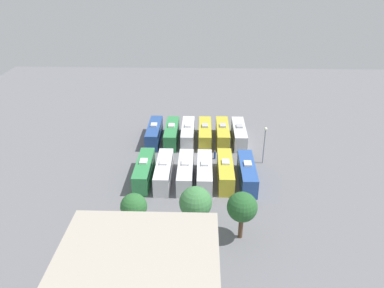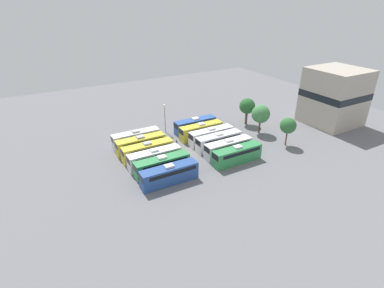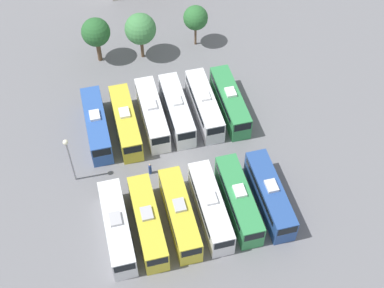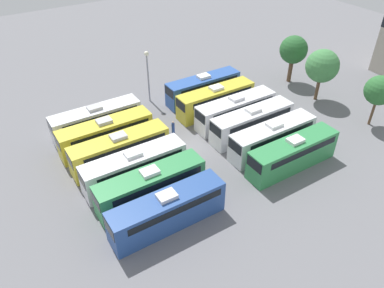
{
  "view_description": "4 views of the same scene",
  "coord_description": "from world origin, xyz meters",
  "px_view_note": "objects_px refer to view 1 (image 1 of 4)",
  "views": [
    {
      "loc": [
        -1.13,
        59.89,
        33.13
      ],
      "look_at": [
        0.69,
        -0.15,
        2.86
      ],
      "focal_mm": 35.0,
      "sensor_mm": 36.0,
      "label": 1
    },
    {
      "loc": [
        48.69,
        -25.5,
        29.3
      ],
      "look_at": [
        1.32,
        1.16,
        2.43
      ],
      "focal_mm": 28.0,
      "sensor_mm": 36.0,
      "label": 2
    },
    {
      "loc": [
        -7.98,
        -37.19,
        50.02
      ],
      "look_at": [
        1.95,
        1.62,
        1.85
      ],
      "focal_mm": 50.0,
      "sensor_mm": 36.0,
      "label": 3
    },
    {
      "loc": [
        28.37,
        -17.5,
        24.81
      ],
      "look_at": [
        1.56,
        -0.55,
        1.79
      ],
      "focal_mm": 35.0,
      "sensor_mm": 36.0,
      "label": 4
    }
  ],
  "objects_px": {
    "bus_3": "(188,133)",
    "bus_9": "(185,171)",
    "bus_5": "(154,132)",
    "bus_10": "(164,171)",
    "light_pole": "(265,139)",
    "tree_0": "(242,207)",
    "bus_2": "(205,133)",
    "bus_6": "(247,172)",
    "bus_1": "(223,133)",
    "tree_2": "(134,207)",
    "worker_person": "(215,155)",
    "bus_8": "(205,172)",
    "bus_11": "(144,170)",
    "tree_1": "(196,203)",
    "bus_0": "(239,133)",
    "bus_7": "(225,171)",
    "bus_4": "(172,133)"
  },
  "relations": [
    {
      "from": "bus_10",
      "to": "light_pole",
      "type": "relative_size",
      "value": 1.49
    },
    {
      "from": "bus_0",
      "to": "bus_9",
      "type": "bearing_deg",
      "value": 56.32
    },
    {
      "from": "bus_8",
      "to": "light_pole",
      "type": "relative_size",
      "value": 1.49
    },
    {
      "from": "bus_10",
      "to": "tree_2",
      "type": "height_order",
      "value": "tree_2"
    },
    {
      "from": "worker_person",
      "to": "bus_5",
      "type": "bearing_deg",
      "value": -31.67
    },
    {
      "from": "bus_0",
      "to": "bus_3",
      "type": "height_order",
      "value": "same"
    },
    {
      "from": "bus_11",
      "to": "worker_person",
      "type": "height_order",
      "value": "bus_11"
    },
    {
      "from": "worker_person",
      "to": "light_pole",
      "type": "xyz_separation_m",
      "value": [
        -8.52,
        1.27,
        4.0
      ]
    },
    {
      "from": "bus_5",
      "to": "bus_9",
      "type": "bearing_deg",
      "value": 114.8
    },
    {
      "from": "bus_6",
      "to": "tree_2",
      "type": "bearing_deg",
      "value": 40.42
    },
    {
      "from": "bus_2",
      "to": "bus_6",
      "type": "distance_m",
      "value": 16.36
    },
    {
      "from": "tree_0",
      "to": "tree_1",
      "type": "height_order",
      "value": "tree_1"
    },
    {
      "from": "bus_1",
      "to": "tree_1",
      "type": "relative_size",
      "value": 1.49
    },
    {
      "from": "worker_person",
      "to": "light_pole",
      "type": "distance_m",
      "value": 9.5
    },
    {
      "from": "tree_2",
      "to": "bus_11",
      "type": "bearing_deg",
      "value": -86.47
    },
    {
      "from": "bus_0",
      "to": "tree_1",
      "type": "distance_m",
      "value": 28.99
    },
    {
      "from": "bus_1",
      "to": "bus_7",
      "type": "bearing_deg",
      "value": 89.32
    },
    {
      "from": "bus_2",
      "to": "bus_6",
      "type": "relative_size",
      "value": 1.0
    },
    {
      "from": "bus_9",
      "to": "tree_0",
      "type": "distance_m",
      "value": 15.97
    },
    {
      "from": "tree_1",
      "to": "tree_2",
      "type": "bearing_deg",
      "value": 5.65
    },
    {
      "from": "bus_10",
      "to": "tree_2",
      "type": "distance_m",
      "value": 14.17
    },
    {
      "from": "bus_9",
      "to": "tree_0",
      "type": "xyz_separation_m",
      "value": [
        -7.82,
        13.6,
        3.01
      ]
    },
    {
      "from": "bus_1",
      "to": "bus_9",
      "type": "xyz_separation_m",
      "value": [
        6.69,
        15.02,
        0.0
      ]
    },
    {
      "from": "bus_4",
      "to": "bus_5",
      "type": "relative_size",
      "value": 1.0
    },
    {
      "from": "bus_2",
      "to": "tree_1",
      "type": "distance_m",
      "value": 27.89
    },
    {
      "from": "bus_2",
      "to": "bus_8",
      "type": "distance_m",
      "value": 14.93
    },
    {
      "from": "bus_9",
      "to": "bus_11",
      "type": "relative_size",
      "value": 1.0
    },
    {
      "from": "bus_0",
      "to": "bus_7",
      "type": "xyz_separation_m",
      "value": [
        3.4,
        14.42,
        0.0
      ]
    },
    {
      "from": "bus_3",
      "to": "tree_0",
      "type": "relative_size",
      "value": 1.53
    },
    {
      "from": "bus_10",
      "to": "bus_2",
      "type": "bearing_deg",
      "value": -114.46
    },
    {
      "from": "light_pole",
      "to": "tree_2",
      "type": "distance_m",
      "value": 27.84
    },
    {
      "from": "bus_3",
      "to": "light_pole",
      "type": "xyz_separation_m",
      "value": [
        -13.7,
        8.51,
        3.04
      ]
    },
    {
      "from": "bus_7",
      "to": "bus_1",
      "type": "bearing_deg",
      "value": -90.68
    },
    {
      "from": "bus_3",
      "to": "bus_9",
      "type": "distance_m",
      "value": 14.84
    },
    {
      "from": "bus_5",
      "to": "worker_person",
      "type": "distance_m",
      "value": 13.99
    },
    {
      "from": "bus_7",
      "to": "bus_8",
      "type": "xyz_separation_m",
      "value": [
        3.4,
        0.52,
        0.0
      ]
    },
    {
      "from": "bus_10",
      "to": "worker_person",
      "type": "distance_m",
      "value": 11.41
    },
    {
      "from": "bus_1",
      "to": "tree_2",
      "type": "height_order",
      "value": "tree_2"
    },
    {
      "from": "bus_2",
      "to": "bus_9",
      "type": "relative_size",
      "value": 1.0
    },
    {
      "from": "worker_person",
      "to": "bus_8",
      "type": "bearing_deg",
      "value": 76.27
    },
    {
      "from": "bus_2",
      "to": "worker_person",
      "type": "distance_m",
      "value": 7.56
    },
    {
      "from": "light_pole",
      "to": "bus_0",
      "type": "bearing_deg",
      "value": -67.26
    },
    {
      "from": "light_pole",
      "to": "bus_6",
      "type": "bearing_deg",
      "value": 61.1
    },
    {
      "from": "bus_10",
      "to": "worker_person",
      "type": "bearing_deg",
      "value": -138.56
    },
    {
      "from": "bus_6",
      "to": "bus_7",
      "type": "relative_size",
      "value": 1.0
    },
    {
      "from": "light_pole",
      "to": "bus_5",
      "type": "bearing_deg",
      "value": -22.87
    },
    {
      "from": "bus_0",
      "to": "bus_8",
      "type": "height_order",
      "value": "same"
    },
    {
      "from": "bus_0",
      "to": "bus_8",
      "type": "xyz_separation_m",
      "value": [
        6.8,
        14.93,
        0.0
      ]
    },
    {
      "from": "bus_3",
      "to": "light_pole",
      "type": "height_order",
      "value": "light_pole"
    },
    {
      "from": "bus_2",
      "to": "bus_3",
      "type": "distance_m",
      "value": 3.39
    }
  ]
}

